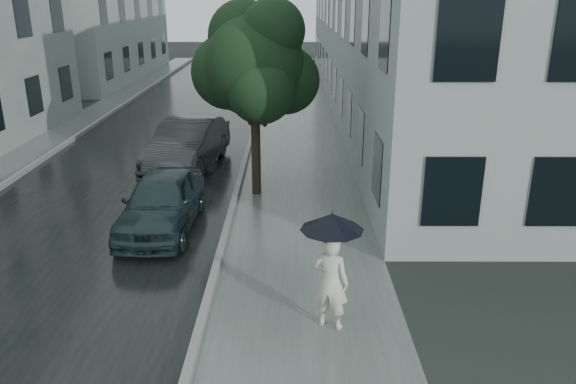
{
  "coord_description": "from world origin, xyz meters",
  "views": [
    {
      "loc": [
        -0.04,
        -9.4,
        5.44
      ],
      "look_at": [
        -0.09,
        2.3,
        1.3
      ],
      "focal_mm": 35.0,
      "sensor_mm": 36.0,
      "label": 1
    }
  ],
  "objects_px": {
    "lamp_post": "(249,61)",
    "car_far": "(188,144)",
    "car_near": "(162,202)",
    "street_tree": "(255,64)",
    "pedestrian": "(331,282)"
  },
  "relations": [
    {
      "from": "car_near",
      "to": "pedestrian",
      "type": "bearing_deg",
      "value": -47.26
    },
    {
      "from": "street_tree",
      "to": "car_far",
      "type": "distance_m",
      "value": 4.46
    },
    {
      "from": "pedestrian",
      "to": "lamp_post",
      "type": "height_order",
      "value": "lamp_post"
    },
    {
      "from": "car_near",
      "to": "car_far",
      "type": "xyz_separation_m",
      "value": [
        -0.26,
        5.11,
        0.09
      ]
    },
    {
      "from": "lamp_post",
      "to": "car_near",
      "type": "bearing_deg",
      "value": -108.85
    },
    {
      "from": "pedestrian",
      "to": "street_tree",
      "type": "relative_size",
      "value": 0.31
    },
    {
      "from": "car_near",
      "to": "street_tree",
      "type": "bearing_deg",
      "value": 52.69
    },
    {
      "from": "pedestrian",
      "to": "car_far",
      "type": "bearing_deg",
      "value": -43.45
    },
    {
      "from": "lamp_post",
      "to": "car_near",
      "type": "xyz_separation_m",
      "value": [
        -1.54,
        -8.96,
        -2.35
      ]
    },
    {
      "from": "street_tree",
      "to": "car_far",
      "type": "bearing_deg",
      "value": 134.56
    },
    {
      "from": "street_tree",
      "to": "car_near",
      "type": "distance_m",
      "value": 4.52
    },
    {
      "from": "lamp_post",
      "to": "car_far",
      "type": "relative_size",
      "value": 1.12
    },
    {
      "from": "street_tree",
      "to": "car_near",
      "type": "relative_size",
      "value": 1.32
    },
    {
      "from": "pedestrian",
      "to": "car_near",
      "type": "xyz_separation_m",
      "value": [
        -3.79,
        4.29,
        -0.15
      ]
    },
    {
      "from": "pedestrian",
      "to": "street_tree",
      "type": "bearing_deg",
      "value": -53.41
    }
  ]
}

